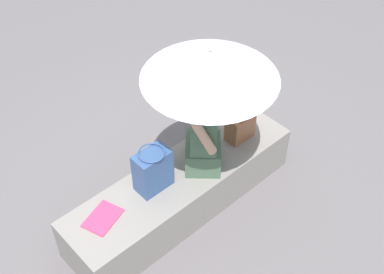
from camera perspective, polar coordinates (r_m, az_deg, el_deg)
ground_plane at (r=4.46m, az=-1.14°, el=-7.64°), size 14.00×14.00×0.00m
stone_bench at (r=4.30m, az=-1.18°, el=-5.91°), size 2.07×0.55×0.42m
person_seated at (r=3.95m, az=1.28°, el=0.98°), size 0.47×0.48×0.90m
parasol at (r=3.49m, az=2.01°, el=7.94°), size 0.97×0.97×1.17m
handbag_black at (r=3.93m, az=-4.35°, el=-3.66°), size 0.28×0.21×0.37m
tote_bag_canvas at (r=4.37m, az=5.33°, el=1.21°), size 0.24×0.18×0.27m
magazine at (r=3.91m, az=-9.81°, el=-8.80°), size 0.33×0.28×0.01m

